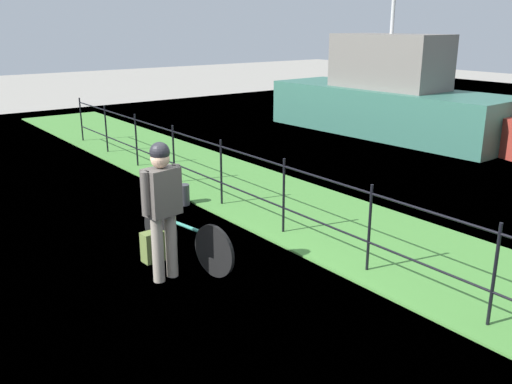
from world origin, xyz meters
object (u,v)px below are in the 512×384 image
(terrier_dog, at_px, (165,183))
(moored_boat_near, at_px, (387,98))
(cyclist_person, at_px, (162,200))
(backpack_on_paving, at_px, (153,246))
(mooring_bollard, at_px, (184,195))
(bicycle_main, at_px, (185,238))
(wooden_crate, at_px, (164,198))

(terrier_dog, bearing_deg, moored_boat_near, 113.87)
(terrier_dog, xyz_separation_m, cyclist_person, (0.60, -0.35, -0.00))
(backpack_on_paving, relative_size, mooring_bollard, 1.13)
(mooring_bollard, bearing_deg, backpack_on_paving, -39.36)
(bicycle_main, xyz_separation_m, mooring_bollard, (-2.11, 1.17, -0.17))
(cyclist_person, bearing_deg, moored_boat_near, 116.16)
(mooring_bollard, bearing_deg, moored_boat_near, 105.88)
(wooden_crate, xyz_separation_m, moored_boat_near, (-3.89, 8.85, 0.18))
(wooden_crate, distance_m, mooring_bollard, 2.21)
(bicycle_main, height_order, mooring_bollard, bicycle_main)
(terrier_dog, relative_size, mooring_bollard, 0.91)
(bicycle_main, bearing_deg, terrier_dog, -170.30)
(moored_boat_near, bearing_deg, bicycle_main, -64.04)
(backpack_on_paving, bearing_deg, bicycle_main, 129.43)
(terrier_dog, height_order, cyclist_person, cyclist_person)
(moored_boat_near, bearing_deg, cyclist_person, -63.84)
(bicycle_main, bearing_deg, cyclist_person, -59.69)
(bicycle_main, distance_m, cyclist_person, 0.81)
(backpack_on_paving, bearing_deg, terrier_dog, -173.33)
(backpack_on_paving, height_order, mooring_bollard, backpack_on_paving)
(terrier_dog, height_order, mooring_bollard, terrier_dog)
(backpack_on_paving, bearing_deg, wooden_crate, -167.45)
(wooden_crate, bearing_deg, mooring_bollard, 144.32)
(bicycle_main, distance_m, wooden_crate, 0.59)
(bicycle_main, height_order, cyclist_person, cyclist_person)
(bicycle_main, height_order, backpack_on_paving, bicycle_main)
(wooden_crate, bearing_deg, cyclist_person, -29.07)
(moored_boat_near, bearing_deg, wooden_crate, -66.27)
(bicycle_main, distance_m, mooring_bollard, 2.42)
(wooden_crate, relative_size, cyclist_person, 0.22)
(bicycle_main, relative_size, terrier_dog, 5.27)
(cyclist_person, height_order, backpack_on_paving, cyclist_person)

